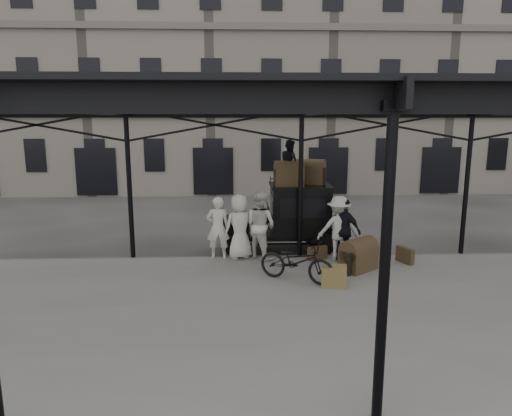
{
  "coord_description": "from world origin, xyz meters",
  "views": [
    {
      "loc": [
        -1.86,
        -11.25,
        4.19
      ],
      "look_at": [
        -1.33,
        1.6,
        1.7
      ],
      "focal_mm": 32.0,
      "sensor_mm": 36.0,
      "label": 1
    }
  ],
  "objects": [
    {
      "name": "steamer_trunk_roof_near",
      "position": [
        -0.27,
        2.72,
        2.51
      ],
      "size": [
        0.92,
        0.59,
        0.65
      ],
      "primitive_type": null,
      "rotation": [
        0.0,
        0.0,
        0.06
      ],
      "color": "#4C3B23",
      "rests_on": "taxi"
    },
    {
      "name": "porter_right",
      "position": [
        1.07,
        1.55,
        1.09
      ],
      "size": [
        1.23,
        0.71,
        1.88
      ],
      "primitive_type": "imported",
      "rotation": [
        0.0,
        0.0,
        3.13
      ],
      "color": "beige",
      "rests_on": "platform"
    },
    {
      "name": "suitcase_flat",
      "position": [
        0.47,
        1.54,
        0.35
      ],
      "size": [
        0.61,
        0.36,
        0.4
      ],
      "primitive_type": "cube",
      "rotation": [
        0.0,
        0.0,
        0.37
      ],
      "color": "#4C3B23",
      "rests_on": "platform"
    },
    {
      "name": "porter_centre",
      "position": [
        -1.81,
        1.8,
        1.11
      ],
      "size": [
        1.1,
        0.93,
        1.91
      ],
      "primitive_type": "imported",
      "rotation": [
        0.0,
        0.0,
        3.54
      ],
      "color": "beige",
      "rests_on": "platform"
    },
    {
      "name": "porter_left",
      "position": [
        -2.44,
        1.8,
        1.08
      ],
      "size": [
        0.69,
        0.47,
        1.86
      ],
      "primitive_type": "imported",
      "rotation": [
        0.0,
        0.0,
        3.18
      ],
      "color": "beige",
      "rests_on": "platform"
    },
    {
      "name": "platform",
      "position": [
        0.0,
        -2.0,
        0.07
      ],
      "size": [
        28.0,
        8.0,
        0.15
      ],
      "primitive_type": "cube",
      "color": "slate",
      "rests_on": "ground"
    },
    {
      "name": "steamer_trunk_roof_far",
      "position": [
        0.48,
        3.17,
        2.51
      ],
      "size": [
        1.04,
        0.85,
        0.66
      ],
      "primitive_type": null,
      "rotation": [
        0.0,
        0.0,
        -0.39
      ],
      "color": "#4C3B23",
      "rests_on": "taxi"
    },
    {
      "name": "canopy",
      "position": [
        0.0,
        -1.72,
        4.6
      ],
      "size": [
        22.5,
        9.0,
        4.74
      ],
      "color": "black",
      "rests_on": "ground"
    },
    {
      "name": "steamer_trunk_platform",
      "position": [
        1.43,
        0.57,
        0.52
      ],
      "size": [
        1.18,
        1.12,
        0.74
      ],
      "primitive_type": null,
      "rotation": [
        0.0,
        0.0,
        0.67
      ],
      "color": "#4C3B23",
      "rests_on": "platform"
    },
    {
      "name": "ground",
      "position": [
        0.0,
        0.0,
        0.0
      ],
      "size": [
        120.0,
        120.0,
        0.0
      ],
      "primitive_type": "plane",
      "color": "#383533",
      "rests_on": "ground"
    },
    {
      "name": "porter_official",
      "position": [
        1.22,
        1.44,
        1.06
      ],
      "size": [
        1.06,
        1.08,
        1.82
      ],
      "primitive_type": "imported",
      "rotation": [
        0.0,
        0.0,
        2.33
      ],
      "color": "black",
      "rests_on": "platform"
    },
    {
      "name": "building_frontage",
      "position": [
        0.0,
        18.0,
        7.0
      ],
      "size": [
        64.0,
        8.0,
        14.0
      ],
      "primitive_type": "cube",
      "color": "slate",
      "rests_on": "ground"
    },
    {
      "name": "bicycle",
      "position": [
        -0.38,
        -0.23,
        0.67
      ],
      "size": [
        2.07,
        1.58,
        1.04
      ],
      "primitive_type": "imported",
      "rotation": [
        0.0,
        0.0,
        1.06
      ],
      "color": "black",
      "rests_on": "platform"
    },
    {
      "name": "taxi",
      "position": [
        -0.19,
        2.97,
        1.2
      ],
      "size": [
        3.65,
        1.55,
        2.18
      ],
      "color": "black",
      "rests_on": "ground"
    },
    {
      "name": "suitcase_upright",
      "position": [
        2.93,
        1.15,
        0.38
      ],
      "size": [
        0.38,
        0.61,
        0.45
      ],
      "primitive_type": "cube",
      "rotation": [
        0.0,
        0.0,
        0.41
      ],
      "color": "#4C3B23",
      "rests_on": "platform"
    },
    {
      "name": "wicker_hamper",
      "position": [
        0.51,
        -0.6,
        0.4
      ],
      "size": [
        0.68,
        0.57,
        0.5
      ],
      "primitive_type": "cube",
      "rotation": [
        0.0,
        0.0,
        -0.22
      ],
      "color": "olive",
      "rests_on": "platform"
    },
    {
      "name": "porter_midleft",
      "position": [
        -1.19,
        1.8,
        1.15
      ],
      "size": [
        1.23,
        1.22,
        2.01
      ],
      "primitive_type": "imported",
      "rotation": [
        0.0,
        0.0,
        2.39
      ],
      "color": "silver",
      "rests_on": "platform"
    },
    {
      "name": "porter_roof",
      "position": [
        -0.22,
        2.87,
        2.89
      ],
      "size": [
        0.73,
        0.82,
        1.42
      ],
      "primitive_type": "imported",
      "rotation": [
        0.0,
        0.0,
        1.89
      ],
      "color": "black",
      "rests_on": "taxi"
    }
  ]
}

